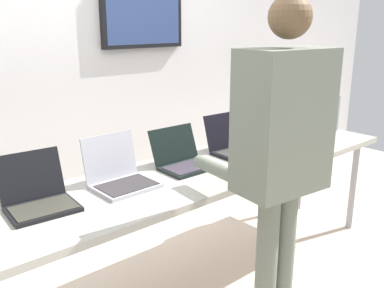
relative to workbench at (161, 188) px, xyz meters
name	(u,v)px	position (x,y,z in m)	size (l,w,h in m)	color
back_wall	(68,79)	(0.01, 1.13, 0.50)	(8.00, 0.11, 2.44)	silver
workbench	(161,188)	(0.00, 0.00, 0.00)	(3.64, 0.70, 0.77)	#A9A599
equipment_box	(308,113)	(1.59, 0.14, 0.19)	(0.37, 0.36, 0.29)	gray
laptop_station_2	(38,196)	(-0.66, 0.10, 0.10)	(0.33, 0.34, 0.25)	black
laptop_station_3	(119,175)	(-0.21, 0.09, 0.11)	(0.32, 0.31, 0.27)	#B0AEBA
laptop_station_4	(183,158)	(0.24, 0.10, 0.10)	(0.33, 0.31, 0.23)	black
laptop_station_5	(234,144)	(0.70, 0.10, 0.10)	(0.35, 0.33, 0.25)	black
laptop_station_6	(275,132)	(1.15, 0.11, 0.11)	(0.36, 0.38, 0.26)	#23232A
person	(281,146)	(0.25, -0.62, 0.34)	(0.48, 0.62, 1.75)	slate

